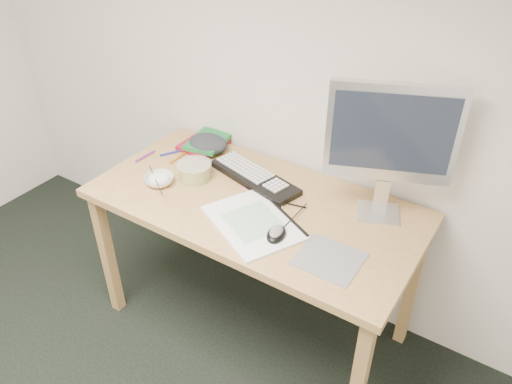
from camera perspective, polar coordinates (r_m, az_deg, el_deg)
desk at (r=2.15m, az=-0.22°, el=-2.86°), size 1.40×0.70×0.75m
mousepad at (r=1.84m, az=8.37°, el=-7.57°), size 0.23×0.21×0.00m
sketchpad at (r=1.97m, az=-0.32°, el=-3.50°), size 0.47×0.42×0.01m
keyboard at (r=2.23m, az=-0.15°, el=1.66°), size 0.48×0.25×0.03m
monitor at (r=1.91m, az=15.19°, el=6.03°), size 0.46×0.21×0.56m
mouse at (r=1.89m, az=2.34°, el=-4.55°), size 0.09×0.12×0.04m
rice_bowl at (r=2.24m, az=-11.00°, el=1.35°), size 0.15×0.15×0.04m
chopsticks at (r=2.20m, az=-11.40°, el=1.42°), size 0.22×0.16×0.02m
fruit_tub at (r=2.24m, az=-7.03°, el=2.40°), size 0.18×0.18×0.08m
book_red at (r=2.51m, az=-5.86°, el=5.57°), size 0.18×0.24×0.02m
book_green at (r=2.48m, az=-5.49°, el=5.82°), size 0.20×0.25×0.02m
cloth_lump at (r=2.46m, az=-5.53°, el=5.49°), size 0.19×0.17×0.07m
pencil_pink at (r=2.12m, az=-0.15°, el=-0.57°), size 0.16×0.07×0.01m
pencil_tan at (r=2.12m, az=2.39°, el=-0.61°), size 0.13×0.12×0.01m
pencil_black at (r=2.09m, az=3.27°, el=-1.25°), size 0.19×0.05×0.01m
marker_blue at (r=2.46m, az=-9.65°, el=4.44°), size 0.07×0.10×0.01m
marker_orange at (r=2.42m, az=-8.95°, el=3.88°), size 0.01×0.11×0.01m
marker_purple at (r=2.46m, az=-12.55°, el=4.02°), size 0.02×0.12×0.01m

